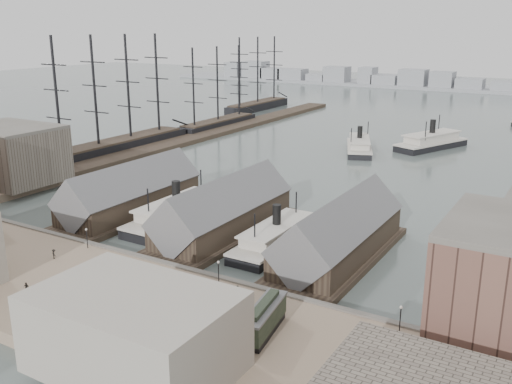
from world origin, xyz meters
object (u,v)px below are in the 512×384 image
Objects in this scene: ferry_docked_west at (177,213)px; tram at (264,320)px; horse_cart_center at (91,278)px; horse_cart_right at (168,308)px.

ferry_docked_west reaches higher than tram.
ferry_docked_west is 5.80× the size of horse_cart_center.
horse_cart_right is (17.33, -1.69, 0.05)m from horse_cart_center.
horse_cart_center is at bearing -74.10° from ferry_docked_west.
ferry_docked_west is 45.60m from horse_cart_right.
ferry_docked_west is 36.25m from horse_cart_center.
horse_cart_center is 1.02× the size of horse_cart_right.
horse_cart_right is at bearing 179.42° from tram.
ferry_docked_west is at bearing 131.81° from tram.
tram is (42.24, -34.31, 1.64)m from ferry_docked_west.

